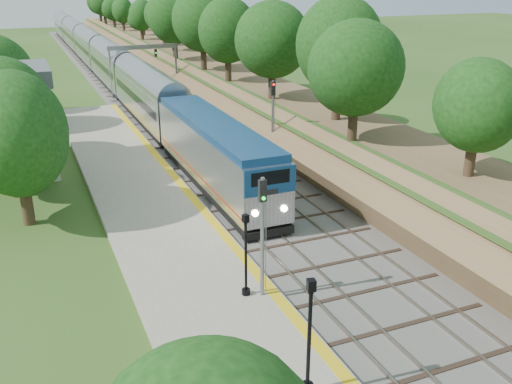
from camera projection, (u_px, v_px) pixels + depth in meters
name	position (u px, v px, depth m)	size (l,w,h in m)	color
ground	(395.00, 366.00, 22.06)	(320.00, 320.00, 0.00)	#2D4C19
trackbed	(134.00, 89.00, 74.39)	(9.50, 170.00, 0.28)	#4C4944
platform	(162.00, 226.00, 33.89)	(6.40, 68.00, 0.38)	gray
yellow_stripe	(207.00, 215.00, 34.85)	(0.55, 68.00, 0.01)	gold
embankment	(195.00, 70.00, 76.73)	(10.64, 170.00, 11.70)	brown
signal_gantry	(143.00, 57.00, 68.54)	(8.40, 0.38, 6.20)	slate
trees_behind_platform	(41.00, 146.00, 34.19)	(7.82, 53.32, 7.21)	#332316
train	(101.00, 59.00, 84.41)	(3.13, 125.24, 4.60)	black
lamppost_mid	(309.00, 343.00, 19.50)	(0.44, 0.44, 4.49)	black
lamppost_far	(246.00, 260.00, 25.66)	(0.40, 0.40, 4.00)	black
signal_platform	(262.00, 225.00, 25.01)	(0.34, 0.27, 5.73)	slate
signal_farside	(273.00, 112.00, 44.63)	(0.35, 0.28, 6.39)	slate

